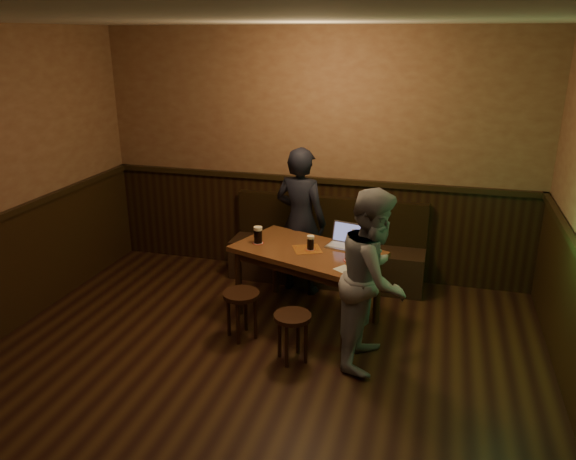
% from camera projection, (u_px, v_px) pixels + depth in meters
% --- Properties ---
extents(room, '(5.04, 6.04, 2.84)m').
position_uv_depth(room, '(227.00, 263.00, 3.90)').
color(room, black).
rests_on(room, ground).
extents(bench, '(2.20, 0.50, 0.95)m').
position_uv_depth(bench, '(327.00, 254.00, 6.44)').
color(bench, black).
rests_on(bench, ground).
extents(pub_table, '(1.57, 1.21, 0.74)m').
position_uv_depth(pub_table, '(307.00, 259.00, 5.44)').
color(pub_table, '#593419').
rests_on(pub_table, ground).
extents(stool_left, '(0.36, 0.36, 0.46)m').
position_uv_depth(stool_left, '(241.00, 302.00, 5.18)').
color(stool_left, black).
rests_on(stool_left, ground).
extents(stool_right, '(0.37, 0.37, 0.44)m').
position_uv_depth(stool_right, '(292.00, 324.00, 4.81)').
color(stool_right, black).
rests_on(stool_right, ground).
extents(pint_left, '(0.11, 0.11, 0.17)m').
position_uv_depth(pint_left, '(258.00, 235.00, 5.54)').
color(pint_left, '#AC1715').
rests_on(pint_left, pub_table).
extents(pint_mid, '(0.09, 0.09, 0.14)m').
position_uv_depth(pint_mid, '(311.00, 243.00, 5.38)').
color(pint_mid, '#AC1715').
rests_on(pint_mid, pub_table).
extents(pint_right, '(0.10, 0.10, 0.16)m').
position_uv_depth(pint_right, '(349.00, 252.00, 5.12)').
color(pint_right, '#AC1715').
rests_on(pint_right, pub_table).
extents(laptop, '(0.36, 0.31, 0.22)m').
position_uv_depth(laptop, '(345.00, 240.00, 5.49)').
color(laptop, silver).
rests_on(laptop, pub_table).
extents(menu, '(0.27, 0.25, 0.00)m').
position_uv_depth(menu, '(347.00, 271.00, 4.92)').
color(menu, silver).
rests_on(menu, pub_table).
extents(person_suit, '(0.66, 0.52, 1.61)m').
position_uv_depth(person_suit, '(301.00, 221.00, 6.02)').
color(person_suit, black).
rests_on(person_suit, ground).
extents(person_grey, '(0.64, 0.80, 1.55)m').
position_uv_depth(person_grey, '(374.00, 278.00, 4.69)').
color(person_grey, gray).
rests_on(person_grey, ground).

